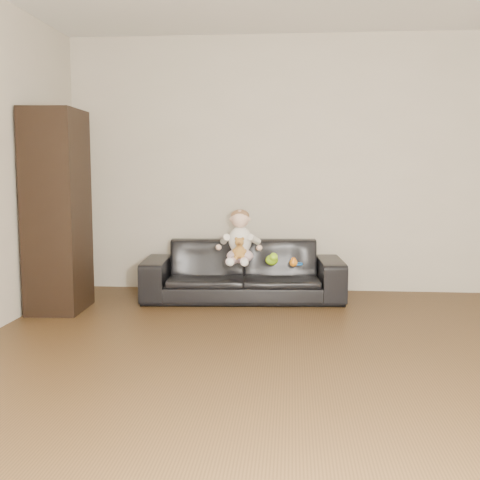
# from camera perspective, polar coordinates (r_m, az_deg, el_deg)

# --- Properties ---
(floor) EXTENTS (5.50, 5.50, 0.00)m
(floor) POSITION_cam_1_polar(r_m,az_deg,el_deg) (3.68, 7.99, -13.19)
(floor) COLOR #473019
(floor) RESTS_ON ground
(wall_back) EXTENTS (5.00, 0.00, 5.00)m
(wall_back) POSITION_cam_1_polar(r_m,az_deg,el_deg) (6.21, 6.84, 7.12)
(wall_back) COLOR #BDB39E
(wall_back) RESTS_ON ground
(wall_front) EXTENTS (5.00, 0.00, 5.00)m
(wall_front) POSITION_cam_1_polar(r_m,az_deg,el_deg) (0.74, 21.13, 10.21)
(wall_front) COLOR #BDB39E
(wall_front) RESTS_ON ground
(sofa) EXTENTS (1.96, 0.88, 0.56)m
(sofa) POSITION_cam_1_polar(r_m,az_deg,el_deg) (5.81, 0.29, -2.92)
(sofa) COLOR black
(sofa) RESTS_ON floor
(cabinet) EXTENTS (0.47, 0.63, 1.77)m
(cabinet) POSITION_cam_1_polar(r_m,az_deg,el_deg) (5.53, -16.94, 2.63)
(cabinet) COLOR black
(cabinet) RESTS_ON floor
(shelf_item) EXTENTS (0.19, 0.26, 0.28)m
(shelf_item) POSITION_cam_1_polar(r_m,az_deg,el_deg) (5.51, -16.89, 6.76)
(shelf_item) COLOR silver
(shelf_item) RESTS_ON cabinet
(baby) EXTENTS (0.35, 0.43, 0.51)m
(baby) POSITION_cam_1_polar(r_m,az_deg,el_deg) (5.66, -0.01, 0.03)
(baby) COLOR silver
(baby) RESTS_ON sofa
(teddy_bear) EXTENTS (0.12, 0.12, 0.20)m
(teddy_bear) POSITION_cam_1_polar(r_m,az_deg,el_deg) (5.52, -0.05, -0.80)
(teddy_bear) COLOR #AE7831
(teddy_bear) RESTS_ON sofa
(toy_green) EXTENTS (0.13, 0.15, 0.10)m
(toy_green) POSITION_cam_1_polar(r_m,az_deg,el_deg) (5.57, 3.03, -1.90)
(toy_green) COLOR #8BCF18
(toy_green) RESTS_ON sofa
(toy_rattle) EXTENTS (0.09, 0.09, 0.07)m
(toy_rattle) POSITION_cam_1_polar(r_m,az_deg,el_deg) (5.51, 5.10, -2.15)
(toy_rattle) COLOR orange
(toy_rattle) RESTS_ON sofa
(toy_blue_disc) EXTENTS (0.11, 0.11, 0.01)m
(toy_blue_disc) POSITION_cam_1_polar(r_m,az_deg,el_deg) (5.63, 5.43, -2.26)
(toy_blue_disc) COLOR blue
(toy_blue_disc) RESTS_ON sofa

